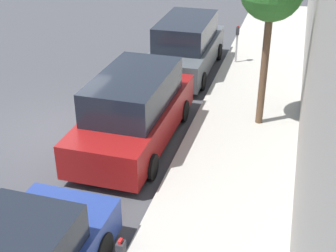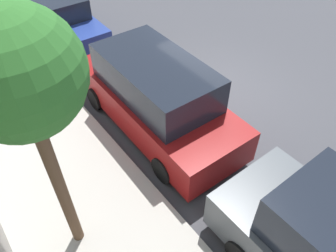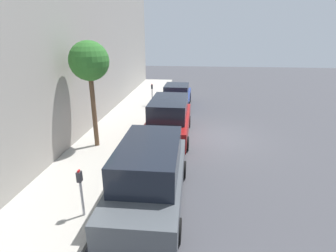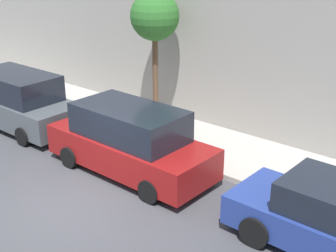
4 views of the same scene
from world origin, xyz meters
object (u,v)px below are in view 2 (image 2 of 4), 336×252
object	(u,v)px
parked_sedan_nearest	(58,18)
street_tree	(18,78)
parked_minivan_second	(156,96)
parking_meter_near	(10,27)

from	to	relation	value
parked_sedan_nearest	street_tree	bearing A→B (deg)	68.23
parked_sedan_nearest	parked_minivan_second	bearing A→B (deg)	90.39
parked_sedan_nearest	parking_meter_near	xyz separation A→B (m)	(1.66, 0.40, 0.33)
parked_minivan_second	street_tree	distance (m)	4.47
parked_sedan_nearest	street_tree	world-z (taller)	street_tree
parking_meter_near	street_tree	distance (m)	7.69
parked_sedan_nearest	street_tree	xyz separation A→B (m)	(2.99, 7.48, 3.00)
parked_minivan_second	parking_meter_near	distance (m)	5.63
parking_meter_near	parked_minivan_second	bearing A→B (deg)	107.52
parked_sedan_nearest	parking_meter_near	world-z (taller)	parking_meter_near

